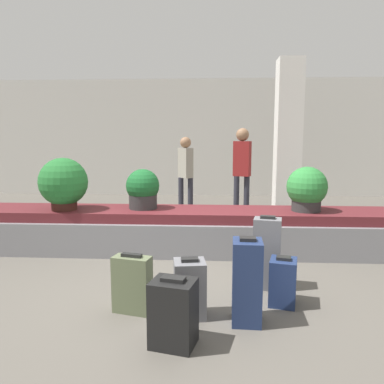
{
  "coord_description": "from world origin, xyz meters",
  "views": [
    {
      "loc": [
        0.3,
        -3.98,
        1.6
      ],
      "look_at": [
        0.0,
        1.23,
        0.84
      ],
      "focal_mm": 35.0,
      "sensor_mm": 36.0,
      "label": 1
    }
  ],
  "objects_px": {
    "suitcase_0": "(267,253)",
    "suitcase_2": "(132,284)",
    "suitcase_3": "(283,282)",
    "potted_plant_2": "(63,184)",
    "pillar": "(288,138)",
    "potted_plant_1": "(307,189)",
    "suitcase_4": "(190,289)",
    "potted_plant_0": "(143,189)",
    "traveler_0": "(242,165)",
    "suitcase_5": "(174,313)",
    "suitcase_1": "(247,282)",
    "traveler_1": "(186,169)"
  },
  "relations": [
    {
      "from": "pillar",
      "to": "suitcase_4",
      "type": "relative_size",
      "value": 5.86
    },
    {
      "from": "potted_plant_2",
      "to": "traveler_1",
      "type": "bearing_deg",
      "value": 60.59
    },
    {
      "from": "suitcase_3",
      "to": "potted_plant_2",
      "type": "distance_m",
      "value": 3.28
    },
    {
      "from": "suitcase_2",
      "to": "potted_plant_0",
      "type": "distance_m",
      "value": 2.11
    },
    {
      "from": "potted_plant_2",
      "to": "suitcase_0",
      "type": "bearing_deg",
      "value": -24.0
    },
    {
      "from": "suitcase_3",
      "to": "suitcase_4",
      "type": "relative_size",
      "value": 0.87
    },
    {
      "from": "suitcase_2",
      "to": "suitcase_4",
      "type": "bearing_deg",
      "value": 7.26
    },
    {
      "from": "suitcase_3",
      "to": "traveler_1",
      "type": "xyz_separation_m",
      "value": [
        -1.26,
        4.27,
        0.74
      ]
    },
    {
      "from": "suitcase_4",
      "to": "traveler_1",
      "type": "xyz_separation_m",
      "value": [
        -0.37,
        4.58,
        0.7
      ]
    },
    {
      "from": "potted_plant_1",
      "to": "potted_plant_2",
      "type": "height_order",
      "value": "potted_plant_2"
    },
    {
      "from": "potted_plant_1",
      "to": "traveler_0",
      "type": "distance_m",
      "value": 2.3
    },
    {
      "from": "pillar",
      "to": "suitcase_3",
      "type": "distance_m",
      "value": 4.75
    },
    {
      "from": "pillar",
      "to": "suitcase_1",
      "type": "xyz_separation_m",
      "value": [
        -1.25,
        -4.85,
        -1.23
      ]
    },
    {
      "from": "traveler_0",
      "to": "suitcase_5",
      "type": "bearing_deg",
      "value": -78.45
    },
    {
      "from": "suitcase_2",
      "to": "potted_plant_2",
      "type": "bearing_deg",
      "value": 139.95
    },
    {
      "from": "potted_plant_1",
      "to": "pillar",
      "type": "bearing_deg",
      "value": 84.77
    },
    {
      "from": "pillar",
      "to": "potted_plant_1",
      "type": "height_order",
      "value": "pillar"
    },
    {
      "from": "suitcase_1",
      "to": "suitcase_5",
      "type": "relative_size",
      "value": 1.39
    },
    {
      "from": "potted_plant_1",
      "to": "potted_plant_2",
      "type": "bearing_deg",
      "value": -178.01
    },
    {
      "from": "suitcase_4",
      "to": "potted_plant_0",
      "type": "bearing_deg",
      "value": 102.86
    },
    {
      "from": "potted_plant_0",
      "to": "potted_plant_2",
      "type": "relative_size",
      "value": 0.77
    },
    {
      "from": "suitcase_4",
      "to": "suitcase_3",
      "type": "bearing_deg",
      "value": 10.62
    },
    {
      "from": "potted_plant_0",
      "to": "traveler_0",
      "type": "bearing_deg",
      "value": 53.44
    },
    {
      "from": "suitcase_3",
      "to": "traveler_1",
      "type": "distance_m",
      "value": 4.51
    },
    {
      "from": "pillar",
      "to": "suitcase_4",
      "type": "height_order",
      "value": "pillar"
    },
    {
      "from": "suitcase_0",
      "to": "suitcase_2",
      "type": "relative_size",
      "value": 1.42
    },
    {
      "from": "potted_plant_1",
      "to": "suitcase_1",
      "type": "bearing_deg",
      "value": -115.46
    },
    {
      "from": "suitcase_0",
      "to": "traveler_0",
      "type": "bearing_deg",
      "value": 101.44
    },
    {
      "from": "suitcase_1",
      "to": "potted_plant_2",
      "type": "bearing_deg",
      "value": 142.99
    },
    {
      "from": "suitcase_2",
      "to": "potted_plant_2",
      "type": "relative_size",
      "value": 0.76
    },
    {
      "from": "potted_plant_1",
      "to": "traveler_0",
      "type": "xyz_separation_m",
      "value": [
        -0.73,
        2.17,
        0.19
      ]
    },
    {
      "from": "suitcase_0",
      "to": "potted_plant_1",
      "type": "height_order",
      "value": "potted_plant_1"
    },
    {
      "from": "suitcase_4",
      "to": "traveler_0",
      "type": "height_order",
      "value": "traveler_0"
    },
    {
      "from": "traveler_1",
      "to": "suitcase_0",
      "type": "bearing_deg",
      "value": -20.17
    },
    {
      "from": "suitcase_5",
      "to": "potted_plant_2",
      "type": "bearing_deg",
      "value": 140.61
    },
    {
      "from": "suitcase_1",
      "to": "potted_plant_0",
      "type": "relative_size",
      "value": 1.34
    },
    {
      "from": "suitcase_3",
      "to": "traveler_0",
      "type": "distance_m",
      "value": 3.97
    },
    {
      "from": "suitcase_4",
      "to": "traveler_0",
      "type": "relative_size",
      "value": 0.31
    },
    {
      "from": "suitcase_0",
      "to": "suitcase_5",
      "type": "bearing_deg",
      "value": -115.24
    },
    {
      "from": "traveler_0",
      "to": "suitcase_3",
      "type": "bearing_deg",
      "value": -66.28
    },
    {
      "from": "suitcase_5",
      "to": "potted_plant_0",
      "type": "height_order",
      "value": "potted_plant_0"
    },
    {
      "from": "suitcase_2",
      "to": "potted_plant_2",
      "type": "distance_m",
      "value": 2.38
    },
    {
      "from": "potted_plant_0",
      "to": "potted_plant_2",
      "type": "xyz_separation_m",
      "value": [
        -1.09,
        -0.18,
        0.1
      ]
    },
    {
      "from": "suitcase_4",
      "to": "suitcase_0",
      "type": "bearing_deg",
      "value": 33.63
    },
    {
      "from": "suitcase_5",
      "to": "potted_plant_1",
      "type": "height_order",
      "value": "potted_plant_1"
    },
    {
      "from": "potted_plant_2",
      "to": "traveler_1",
      "type": "relative_size",
      "value": 0.45
    },
    {
      "from": "suitcase_4",
      "to": "traveler_1",
      "type": "relative_size",
      "value": 0.34
    },
    {
      "from": "potted_plant_1",
      "to": "potted_plant_0",
      "type": "bearing_deg",
      "value": 178.56
    },
    {
      "from": "pillar",
      "to": "suitcase_0",
      "type": "distance_m",
      "value": 4.36
    },
    {
      "from": "suitcase_4",
      "to": "potted_plant_2",
      "type": "distance_m",
      "value": 2.76
    }
  ]
}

